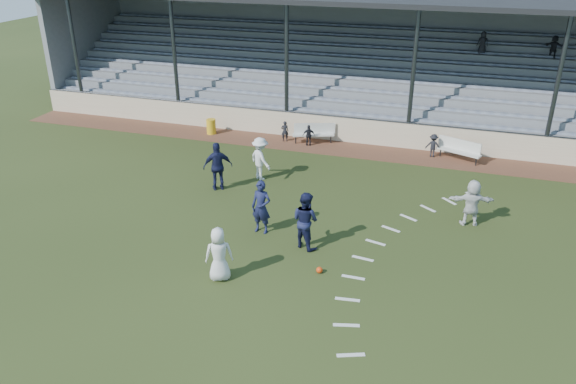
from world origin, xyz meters
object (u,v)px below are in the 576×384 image
Objects in this scene: bench_right at (459,148)px; player_white_lead at (219,254)px; bench_left at (314,131)px; football at (319,270)px; trash_bin at (211,126)px; player_navy_lead at (261,207)px.

player_white_lead is at bearing -95.11° from bench_right.
bench_right is (6.77, -0.24, 0.00)m from bench_left.
bench_right is at bearing -143.82° from player_white_lead.
bench_left is 11.44m from football.
football is at bearing 177.75° from player_white_lead.
trash_bin is at bearing 128.56° from football.
trash_bin is 0.40× the size of player_navy_lead.
football is 3.27m from player_navy_lead.
player_navy_lead is at bearing -106.01° from bench_left.
football is at bearing -93.84° from bench_left.
trash_bin is (-5.30, -0.33, -0.19)m from bench_left.
football is at bearing -31.70° from player_navy_lead.
player_navy_lead is (-2.55, 1.88, 0.84)m from football.
bench_left is at bearing -113.77° from player_white_lead.
player_navy_lead reaches higher than bench_left.
trash_bin is 3.83× the size of football.
player_white_lead reaches higher than bench_left.
player_white_lead is (-6.32, -11.93, 0.26)m from bench_right.
bench_left is 9.13m from player_navy_lead.
football is 0.10× the size of player_navy_lead.
football is 0.12× the size of player_white_lead.
bench_right is at bearing 59.96° from player_navy_lead.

